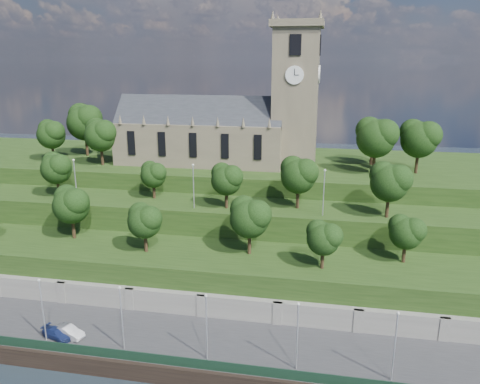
# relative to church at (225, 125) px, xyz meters

# --- Properties ---
(ground) EXTENTS (320.00, 320.00, 0.00)m
(ground) POSITION_rel_church_xyz_m (-0.79, -45.98, -22.52)
(ground) COLOR black
(ground) RESTS_ON ground
(promenade) EXTENTS (160.00, 12.00, 2.00)m
(promenade) POSITION_rel_church_xyz_m (-0.79, -39.98, -21.52)
(promenade) COLOR #2D2D30
(promenade) RESTS_ON ground
(quay_wall) EXTENTS (160.00, 0.50, 2.20)m
(quay_wall) POSITION_rel_church_xyz_m (-0.79, -46.03, -21.42)
(quay_wall) COLOR black
(quay_wall) RESTS_ON ground
(fence) EXTENTS (160.00, 0.10, 1.20)m
(fence) POSITION_rel_church_xyz_m (-0.79, -45.38, -19.92)
(fence) COLOR #163222
(fence) RESTS_ON promenade
(retaining_wall) EXTENTS (160.00, 2.10, 5.00)m
(retaining_wall) POSITION_rel_church_xyz_m (-0.79, -34.01, -20.02)
(retaining_wall) COLOR slate
(retaining_wall) RESTS_ON ground
(embankment_lower) EXTENTS (160.00, 12.00, 8.00)m
(embankment_lower) POSITION_rel_church_xyz_m (-0.79, -27.98, -18.52)
(embankment_lower) COLOR #1E3612
(embankment_lower) RESTS_ON ground
(embankment_upper) EXTENTS (160.00, 10.00, 12.00)m
(embankment_upper) POSITION_rel_church_xyz_m (-0.79, -16.98, -16.52)
(embankment_upper) COLOR #1E3612
(embankment_upper) RESTS_ON ground
(hilltop) EXTENTS (160.00, 32.00, 15.00)m
(hilltop) POSITION_rel_church_xyz_m (-0.79, 4.02, -15.02)
(hilltop) COLOR #1E3612
(hilltop) RESTS_ON ground
(church) EXTENTS (38.60, 12.35, 27.60)m
(church) POSITION_rel_church_xyz_m (0.00, 0.00, 0.00)
(church) COLOR brown
(church) RESTS_ON hilltop
(trees_lower) EXTENTS (65.49, 8.96, 8.31)m
(trees_lower) POSITION_rel_church_xyz_m (-0.00, -27.60, -9.44)
(trees_lower) COLOR black
(trees_lower) RESTS_ON embankment_lower
(trees_upper) EXTENTS (59.75, 7.90, 8.29)m
(trees_upper) POSITION_rel_church_xyz_m (5.88, -17.92, -5.27)
(trees_upper) COLOR black
(trees_upper) RESTS_ON embankment_upper
(trees_hilltop) EXTENTS (76.32, 16.01, 10.91)m
(trees_hilltop) POSITION_rel_church_xyz_m (0.88, -1.29, -0.93)
(trees_hilltop) COLOR black
(trees_hilltop) RESTS_ON hilltop
(lamp_posts_promenade) EXTENTS (60.36, 0.36, 8.07)m
(lamp_posts_promenade) POSITION_rel_church_xyz_m (-2.79, -43.48, -15.88)
(lamp_posts_promenade) COLOR #B2B2B7
(lamp_posts_promenade) RESTS_ON promenade
(lamp_posts_upper) EXTENTS (40.36, 0.36, 7.14)m
(lamp_posts_upper) POSITION_rel_church_xyz_m (-0.79, -19.98, -6.36)
(lamp_posts_upper) COLOR #B2B2B7
(lamp_posts_upper) RESTS_ON embankment_upper
(car_middle) EXTENTS (4.33, 2.51, 1.35)m
(car_middle) POSITION_rel_church_xyz_m (-10.43, -42.36, -19.85)
(car_middle) COLOR #A09EA3
(car_middle) RESTS_ON promenade
(car_right) EXTENTS (4.50, 2.90, 1.21)m
(car_right) POSITION_rel_church_xyz_m (-11.67, -42.85, -19.91)
(car_right) COLOR navy
(car_right) RESTS_ON promenade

